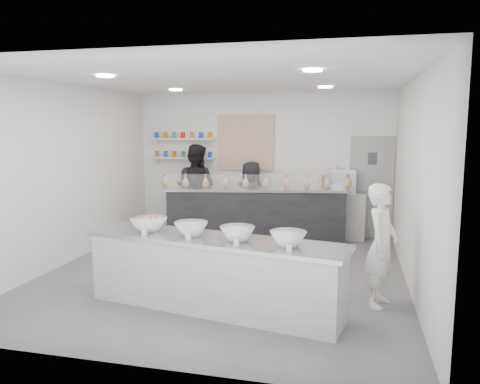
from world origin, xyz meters
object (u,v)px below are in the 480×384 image
(prep_counter, at_px, (214,273))
(espresso_machine, at_px, (341,181))
(woman_prep, at_px, (381,245))
(staff_right, at_px, (251,199))
(staff_left, at_px, (196,189))
(espresso_ledge, at_px, (333,215))
(back_bar, at_px, (256,215))

(prep_counter, distance_m, espresso_machine, 4.51)
(woman_prep, bearing_deg, prep_counter, 125.28)
(espresso_machine, relative_size, staff_right, 0.37)
(prep_counter, xyz_separation_m, woman_prep, (2.05, 0.60, 0.34))
(prep_counter, distance_m, staff_left, 4.37)
(espresso_ledge, height_order, staff_left, staff_left)
(espresso_machine, height_order, staff_right, staff_right)
(espresso_machine, bearing_deg, staff_right, -174.41)
(woman_prep, relative_size, staff_right, 1.01)
(back_bar, relative_size, espresso_ledge, 2.70)
(staff_right, bearing_deg, espresso_machine, -168.46)
(prep_counter, distance_m, staff_right, 4.06)
(staff_right, bearing_deg, prep_counter, 101.60)
(espresso_machine, relative_size, woman_prep, 0.37)
(back_bar, height_order, woman_prep, woman_prep)
(prep_counter, height_order, staff_left, staff_left)
(prep_counter, height_order, staff_right, staff_right)
(back_bar, xyz_separation_m, espresso_ledge, (1.49, 0.70, -0.06))
(woman_prep, height_order, staff_right, woman_prep)
(espresso_ledge, bearing_deg, espresso_machine, 0.00)
(prep_counter, xyz_separation_m, back_bar, (-0.19, 3.51, 0.08))
(woman_prep, height_order, staff_left, staff_left)
(espresso_machine, distance_m, staff_left, 3.08)
(woman_prep, relative_size, staff_left, 0.83)
(prep_counter, bearing_deg, staff_right, 106.00)
(prep_counter, relative_size, espresso_ledge, 2.59)
(staff_left, bearing_deg, espresso_ledge, -168.74)
(espresso_machine, bearing_deg, back_bar, -156.85)
(staff_left, relative_size, staff_right, 1.21)
(espresso_machine, xyz_separation_m, staff_left, (-3.07, -0.18, -0.23))
(prep_counter, height_order, woman_prep, woman_prep)
(espresso_machine, bearing_deg, espresso_ledge, 180.00)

